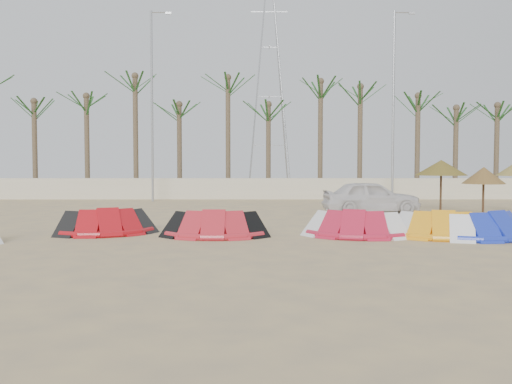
{
  "coord_description": "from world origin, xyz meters",
  "views": [
    {
      "loc": [
        -0.04,
        -13.22,
        2.33
      ],
      "look_at": [
        0.0,
        6.0,
        1.3
      ],
      "focal_mm": 40.0,
      "sensor_mm": 36.0,
      "label": 1
    }
  ],
  "objects_px": {
    "kite_red_right": "(353,223)",
    "car": "(371,197)",
    "kite_red_left": "(110,221)",
    "kite_red_mid": "(215,223)",
    "parasol_left": "(441,168)",
    "parasol_mid": "(484,175)",
    "kite_orange": "(439,224)",
    "kite_blue": "(488,224)"
  },
  "relations": [
    {
      "from": "kite_red_mid",
      "to": "car",
      "type": "bearing_deg",
      "value": 50.53
    },
    {
      "from": "kite_red_left",
      "to": "parasol_mid",
      "type": "xyz_separation_m",
      "value": [
        14.2,
        5.27,
        1.33
      ]
    },
    {
      "from": "parasol_mid",
      "to": "kite_blue",
      "type": "bearing_deg",
      "value": -110.61
    },
    {
      "from": "parasol_mid",
      "to": "kite_red_mid",
      "type": "bearing_deg",
      "value": -151.2
    },
    {
      "from": "kite_blue",
      "to": "kite_red_left",
      "type": "bearing_deg",
      "value": 174.87
    },
    {
      "from": "kite_red_mid",
      "to": "parasol_left",
      "type": "relative_size",
      "value": 1.33
    },
    {
      "from": "kite_red_left",
      "to": "kite_red_right",
      "type": "distance_m",
      "value": 7.79
    },
    {
      "from": "kite_red_mid",
      "to": "kite_orange",
      "type": "height_order",
      "value": "same"
    },
    {
      "from": "kite_orange",
      "to": "kite_blue",
      "type": "distance_m",
      "value": 1.45
    },
    {
      "from": "kite_red_left",
      "to": "car",
      "type": "xyz_separation_m",
      "value": [
        9.94,
        7.24,
        0.32
      ]
    },
    {
      "from": "parasol_left",
      "to": "car",
      "type": "xyz_separation_m",
      "value": [
        -3.24,
        -0.33,
        -1.31
      ]
    },
    {
      "from": "kite_blue",
      "to": "car",
      "type": "height_order",
      "value": "car"
    },
    {
      "from": "kite_red_left",
      "to": "kite_red_mid",
      "type": "relative_size",
      "value": 1.09
    },
    {
      "from": "parasol_left",
      "to": "car",
      "type": "relative_size",
      "value": 0.56
    },
    {
      "from": "kite_blue",
      "to": "parasol_mid",
      "type": "relative_size",
      "value": 1.71
    },
    {
      "from": "parasol_left",
      "to": "parasol_mid",
      "type": "bearing_deg",
      "value": -66.11
    },
    {
      "from": "parasol_left",
      "to": "parasol_mid",
      "type": "relative_size",
      "value": 1.14
    },
    {
      "from": "kite_red_mid",
      "to": "car",
      "type": "distance_m",
      "value": 10.2
    },
    {
      "from": "kite_red_left",
      "to": "kite_blue",
      "type": "relative_size",
      "value": 0.97
    },
    {
      "from": "parasol_mid",
      "to": "kite_red_left",
      "type": "bearing_deg",
      "value": -159.65
    },
    {
      "from": "kite_red_right",
      "to": "car",
      "type": "xyz_separation_m",
      "value": [
        2.17,
        7.86,
        0.32
      ]
    },
    {
      "from": "kite_red_right",
      "to": "kite_blue",
      "type": "bearing_deg",
      "value": -6.11
    },
    {
      "from": "kite_orange",
      "to": "car",
      "type": "distance_m",
      "value": 8.17
    },
    {
      "from": "kite_blue",
      "to": "parasol_left",
      "type": "distance_m",
      "value": 8.89
    },
    {
      "from": "kite_red_right",
      "to": "parasol_left",
      "type": "height_order",
      "value": "parasol_left"
    },
    {
      "from": "kite_red_left",
      "to": "kite_orange",
      "type": "xyz_separation_m",
      "value": [
        10.38,
        -0.91,
        -0.0
      ]
    },
    {
      "from": "kite_red_left",
      "to": "car",
      "type": "distance_m",
      "value": 12.3
    },
    {
      "from": "kite_red_mid",
      "to": "parasol_left",
      "type": "xyz_separation_m",
      "value": [
        9.73,
        8.21,
        1.63
      ]
    },
    {
      "from": "kite_blue",
      "to": "parasol_left",
      "type": "relative_size",
      "value": 1.5
    },
    {
      "from": "car",
      "to": "kite_blue",
      "type": "bearing_deg",
      "value": -171.39
    },
    {
      "from": "kite_red_left",
      "to": "parasol_mid",
      "type": "relative_size",
      "value": 1.66
    },
    {
      "from": "car",
      "to": "kite_orange",
      "type": "bearing_deg",
      "value": 178.93
    },
    {
      "from": "kite_red_mid",
      "to": "kite_blue",
      "type": "relative_size",
      "value": 0.89
    },
    {
      "from": "kite_red_left",
      "to": "kite_red_mid",
      "type": "xyz_separation_m",
      "value": [
        3.46,
        -0.64,
        0.0
      ]
    },
    {
      "from": "kite_red_left",
      "to": "parasol_left",
      "type": "height_order",
      "value": "parasol_left"
    },
    {
      "from": "kite_orange",
      "to": "parasol_left",
      "type": "xyz_separation_m",
      "value": [
        2.8,
        8.48,
        1.63
      ]
    },
    {
      "from": "kite_red_left",
      "to": "car",
      "type": "bearing_deg",
      "value": 36.05
    },
    {
      "from": "kite_blue",
      "to": "parasol_mid",
      "type": "bearing_deg",
      "value": 69.39
    },
    {
      "from": "kite_blue",
      "to": "parasol_mid",
      "type": "height_order",
      "value": "parasol_mid"
    },
    {
      "from": "kite_red_right",
      "to": "car",
      "type": "distance_m",
      "value": 8.16
    },
    {
      "from": "kite_blue",
      "to": "car",
      "type": "distance_m",
      "value": 8.51
    },
    {
      "from": "kite_red_mid",
      "to": "car",
      "type": "xyz_separation_m",
      "value": [
        6.48,
        7.87,
        0.32
      ]
    }
  ]
}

